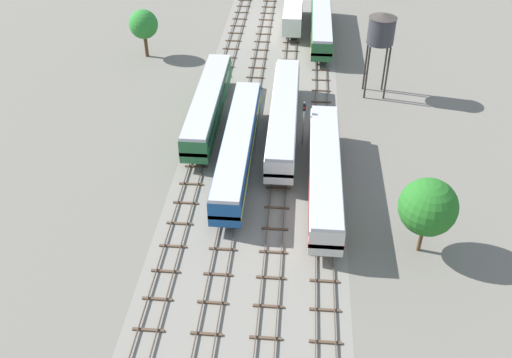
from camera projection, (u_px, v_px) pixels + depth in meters
name	position (u px, v px, depth m)	size (l,w,h in m)	color
ground_plane	(272.00, 77.00, 75.29)	(480.00, 480.00, 0.00)	slate
ballast_bed	(272.00, 77.00, 75.29)	(17.06, 176.00, 0.01)	gray
track_far_left	(224.00, 71.00, 76.45)	(2.40, 126.00, 0.29)	#47382D
track_left	(256.00, 72.00, 76.16)	(2.40, 126.00, 0.29)	#47382D
track_centre_left	(288.00, 73.00, 75.86)	(2.40, 126.00, 0.29)	#47382D
track_centre	(321.00, 75.00, 75.57)	(2.40, 126.00, 0.29)	#47382D
diesel_railcar_centre_nearest	(325.00, 171.00, 53.48)	(2.96, 20.50, 3.80)	beige
passenger_coach_left_near	(238.00, 145.00, 57.16)	(2.96, 22.00, 3.80)	#194C8C
passenger_coach_centre_left_mid	(284.00, 114.00, 62.14)	(2.96, 22.00, 3.80)	white
diesel_railcar_far_left_midfar	(208.00, 103.00, 64.16)	(2.96, 20.50, 3.80)	#286638
passenger_coach_centre_far	(321.00, 22.00, 84.31)	(2.96, 22.00, 3.80)	#286638
freight_boxcar_centre_left_farther	(293.00, 12.00, 88.08)	(2.87, 14.00, 3.60)	white
water_tower	(381.00, 30.00, 66.50)	(3.36, 3.36, 10.43)	#2D2826
signal_post_nearest	(304.00, 118.00, 59.89)	(0.28, 0.47, 5.30)	gray
lineside_tree_0	(428.00, 207.00, 45.77)	(4.84, 4.84, 7.20)	#4C331E
lineside_tree_1	(143.00, 24.00, 77.80)	(4.00, 4.00, 6.74)	#4C331E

